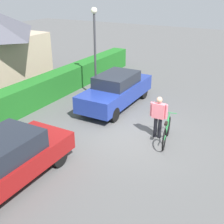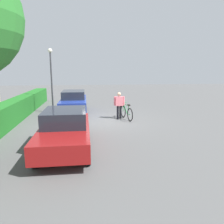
{
  "view_description": "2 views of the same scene",
  "coord_description": "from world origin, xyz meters",
  "px_view_note": "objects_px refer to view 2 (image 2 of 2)",
  "views": [
    {
      "loc": [
        -8.57,
        -3.95,
        5.09
      ],
      "look_at": [
        -0.72,
        0.43,
        1.1
      ],
      "focal_mm": 46.11,
      "sensor_mm": 36.0,
      "label": 1
    },
    {
      "loc": [
        -12.11,
        1.09,
        2.84
      ],
      "look_at": [
        -1.26,
        -0.27,
        0.71
      ],
      "focal_mm": 34.86,
      "sensor_mm": 36.0,
      "label": 2
    }
  ],
  "objects_px": {
    "parked_car_far": "(74,102)",
    "person_rider": "(119,104)",
    "bicycle": "(126,112)",
    "street_lamp": "(51,72)",
    "parked_car_near": "(65,129)"
  },
  "relations": [
    {
      "from": "street_lamp",
      "to": "bicycle",
      "type": "bearing_deg",
      "value": -119.87
    },
    {
      "from": "person_rider",
      "to": "street_lamp",
      "type": "bearing_deg",
      "value": 59.74
    },
    {
      "from": "bicycle",
      "to": "street_lamp",
      "type": "bearing_deg",
      "value": 60.13
    },
    {
      "from": "bicycle",
      "to": "parked_car_near",
      "type": "bearing_deg",
      "value": 144.89
    },
    {
      "from": "parked_car_near",
      "to": "bicycle",
      "type": "relative_size",
      "value": 2.48
    },
    {
      "from": "parked_car_near",
      "to": "person_rider",
      "type": "relative_size",
      "value": 2.82
    },
    {
      "from": "parked_car_near",
      "to": "parked_car_far",
      "type": "distance_m",
      "value": 6.52
    },
    {
      "from": "bicycle",
      "to": "person_rider",
      "type": "relative_size",
      "value": 1.14
    },
    {
      "from": "parked_car_near",
      "to": "person_rider",
      "type": "xyz_separation_m",
      "value": [
        4.62,
        -2.71,
        0.18
      ]
    },
    {
      "from": "parked_car_far",
      "to": "person_rider",
      "type": "bearing_deg",
      "value": -124.97
    },
    {
      "from": "parked_car_near",
      "to": "parked_car_far",
      "type": "xyz_separation_m",
      "value": [
        6.52,
        -0.0,
        0.05
      ]
    },
    {
      "from": "parked_car_far",
      "to": "person_rider",
      "type": "distance_m",
      "value": 3.31
    },
    {
      "from": "parked_car_far",
      "to": "street_lamp",
      "type": "xyz_separation_m",
      "value": [
        0.51,
        1.42,
        1.95
      ]
    },
    {
      "from": "parked_car_far",
      "to": "parked_car_near",
      "type": "bearing_deg",
      "value": 180.0
    },
    {
      "from": "parked_car_far",
      "to": "person_rider",
      "type": "relative_size",
      "value": 2.82
    }
  ]
}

